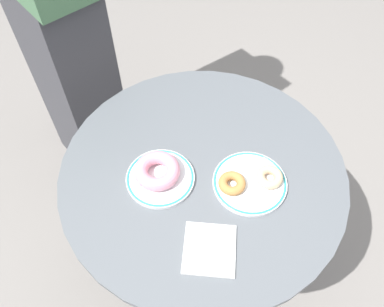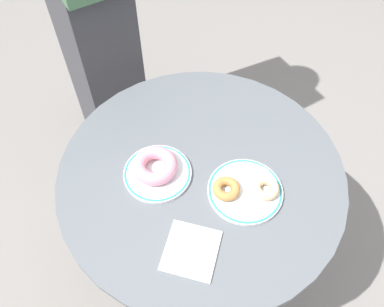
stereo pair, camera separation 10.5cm
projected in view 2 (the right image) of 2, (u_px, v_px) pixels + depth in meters
name	position (u px, v px, depth m)	size (l,w,h in m)	color
ground_plane	(198.00, 266.00, 1.65)	(7.00, 7.00, 0.02)	gray
cafe_table	(200.00, 214.00, 1.27)	(0.77, 0.77, 0.72)	#565B60
plate_left	(158.00, 173.00, 1.05)	(0.18, 0.18, 0.01)	white
plate_right	(245.00, 191.00, 1.02)	(0.19, 0.19, 0.01)	white
donut_pink_frosted	(155.00, 166.00, 1.04)	(0.12, 0.12, 0.04)	pink
donut_glazed	(265.00, 188.00, 1.00)	(0.07, 0.07, 0.02)	#E0B789
donut_old_fashioned	(226.00, 189.00, 1.00)	(0.07, 0.07, 0.02)	#BC7F42
paper_napkin	(191.00, 250.00, 0.93)	(0.12, 0.13, 0.01)	white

